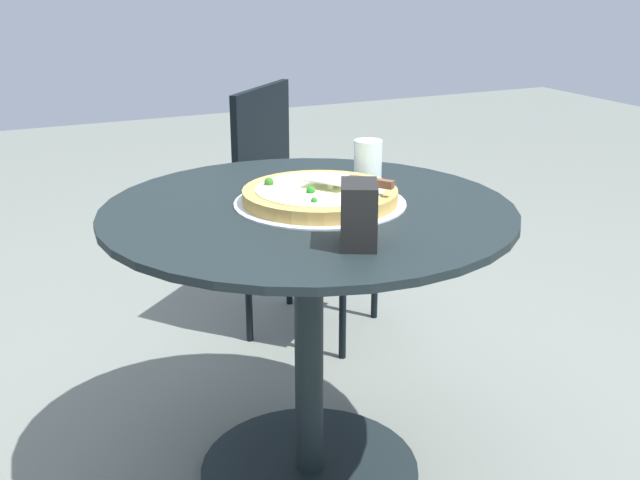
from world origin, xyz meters
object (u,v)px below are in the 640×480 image
(pizza_on_tray, at_px, (320,196))
(drinking_cup, at_px, (368,160))
(napkin_dispenser, at_px, (359,215))
(pizza_server, at_px, (351,181))
(patio_chair_far, at_px, (294,189))
(patio_table, at_px, (309,292))

(pizza_on_tray, relative_size, drinking_cup, 3.95)
(drinking_cup, xyz_separation_m, napkin_dispenser, (-0.26, -0.44, 0.01))
(pizza_on_tray, distance_m, napkin_dispenser, 0.30)
(pizza_server, height_order, drinking_cup, drinking_cup)
(pizza_server, height_order, napkin_dispenser, napkin_dispenser)
(pizza_server, xyz_separation_m, napkin_dispenser, (-0.11, -0.25, 0.00))
(pizza_on_tray, xyz_separation_m, patio_chair_far, (0.28, 0.81, -0.22))
(pizza_server, relative_size, patio_chair_far, 0.23)
(drinking_cup, bearing_deg, pizza_server, -127.77)
(patio_chair_far, bearing_deg, pizza_on_tray, -109.36)
(pizza_on_tray, bearing_deg, patio_table, -161.62)
(pizza_server, distance_m, drinking_cup, 0.25)
(patio_table, distance_m, patio_chair_far, 0.88)
(pizza_on_tray, bearing_deg, pizza_server, -39.87)
(patio_chair_far, bearing_deg, drinking_cup, -96.68)
(patio_table, height_order, napkin_dispenser, napkin_dispenser)
(patio_table, xyz_separation_m, patio_chair_far, (0.32, 0.82, 0.01))
(patio_table, relative_size, pizza_server, 4.76)
(pizza_on_tray, bearing_deg, napkin_dispenser, -100.61)
(patio_table, bearing_deg, drinking_cup, 33.34)
(patio_table, relative_size, napkin_dispenser, 7.45)
(patio_table, bearing_deg, pizza_server, -20.85)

